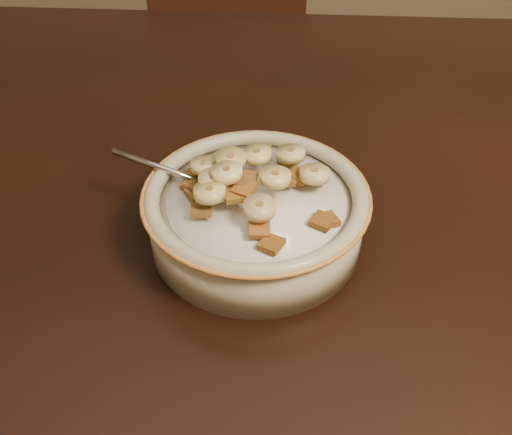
{
  "coord_description": "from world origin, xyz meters",
  "views": [
    {
      "loc": [
        0.03,
        -0.62,
        1.17
      ],
      "look_at": [
        0.01,
        -0.17,
        0.78
      ],
      "focal_mm": 40.0,
      "sensor_mm": 36.0,
      "label": 1
    }
  ],
  "objects_px": {
    "chair": "(226,128)",
    "cereal_bowl": "(256,220)",
    "table": "(249,160)",
    "spoon": "(223,190)"
  },
  "relations": [
    {
      "from": "table",
      "to": "cereal_bowl",
      "type": "distance_m",
      "value": 0.18
    },
    {
      "from": "table",
      "to": "spoon",
      "type": "height_order",
      "value": "spoon"
    },
    {
      "from": "table",
      "to": "cereal_bowl",
      "type": "height_order",
      "value": "cereal_bowl"
    },
    {
      "from": "cereal_bowl",
      "to": "chair",
      "type": "bearing_deg",
      "value": 97.23
    },
    {
      "from": "chair",
      "to": "cereal_bowl",
      "type": "relative_size",
      "value": 3.85
    },
    {
      "from": "cereal_bowl",
      "to": "spoon",
      "type": "height_order",
      "value": "spoon"
    },
    {
      "from": "chair",
      "to": "cereal_bowl",
      "type": "bearing_deg",
      "value": -96.97
    },
    {
      "from": "chair",
      "to": "spoon",
      "type": "xyz_separation_m",
      "value": [
        0.06,
        -0.72,
        0.38
      ]
    },
    {
      "from": "cereal_bowl",
      "to": "spoon",
      "type": "xyz_separation_m",
      "value": [
        -0.03,
        0.01,
        0.03
      ]
    },
    {
      "from": "table",
      "to": "spoon",
      "type": "distance_m",
      "value": 0.18
    }
  ]
}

